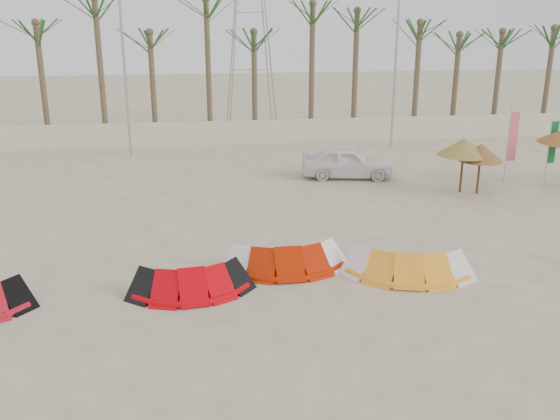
{
  "coord_description": "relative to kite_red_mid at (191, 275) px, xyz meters",
  "views": [
    {
      "loc": [
        -2.44,
        -12.53,
        7.47
      ],
      "look_at": [
        0.0,
        6.0,
        1.3
      ],
      "focal_mm": 40.0,
      "sensor_mm": 36.0,
      "label": 1
    }
  ],
  "objects": [
    {
      "name": "ground",
      "position": [
        2.82,
        -3.3,
        -0.42
      ],
      "size": [
        120.0,
        120.0,
        0.0
      ],
      "primitive_type": "plane",
      "color": "#C8B595",
      "rests_on": "ground"
    },
    {
      "name": "parasol_left",
      "position": [
        11.74,
        7.72,
        1.33
      ],
      "size": [
        1.86,
        1.86,
        2.11
      ],
      "color": "#4C331E",
      "rests_on": "ground"
    },
    {
      "name": "flag_green",
      "position": [
        15.62,
        9.02,
        1.27
      ],
      "size": [
        0.45,
        0.13,
        2.85
      ],
      "color": "#A5A8AD",
      "rests_on": "ground"
    },
    {
      "name": "pylon",
      "position": [
        3.82,
        24.7,
        -0.42
      ],
      "size": [
        3.0,
        3.0,
        14.0
      ],
      "primitive_type": null,
      "color": "#A5A8AD",
      "rests_on": "ground"
    },
    {
      "name": "kite_red_mid",
      "position": [
        0.0,
        0.0,
        0.0
      ],
      "size": [
        3.42,
        1.82,
        0.9
      ],
      "color": "#C60008",
      "rests_on": "ground"
    },
    {
      "name": "flag_pink",
      "position": [
        13.79,
        9.16,
        1.53
      ],
      "size": [
        0.45,
        0.06,
        3.29
      ],
      "color": "#A5A8AD",
      "rests_on": "ground"
    },
    {
      "name": "lamp_b",
      "position": [
        -3.15,
        16.7,
        5.35
      ],
      "size": [
        1.25,
        0.14,
        11.0
      ],
      "color": "#A5A8AD",
      "rests_on": "ground"
    },
    {
      "name": "palm_line",
      "position": [
        3.48,
        20.2,
        6.03
      ],
      "size": [
        52.0,
        4.0,
        7.7
      ],
      "color": "brown",
      "rests_on": "ground"
    },
    {
      "name": "boundary_wall",
      "position": [
        2.82,
        18.7,
        0.23
      ],
      "size": [
        60.0,
        0.3,
        1.3
      ],
      "primitive_type": "cube",
      "color": "beige",
      "rests_on": "ground"
    },
    {
      "name": "lamp_c",
      "position": [
        10.85,
        16.7,
        5.35
      ],
      "size": [
        1.25,
        0.14,
        11.0
      ],
      "color": "#A5A8AD",
      "rests_on": "ground"
    },
    {
      "name": "parasol_mid",
      "position": [
        11.13,
        8.03,
        1.5
      ],
      "size": [
        2.17,
        2.17,
        2.28
      ],
      "color": "#4C331E",
      "rests_on": "ground"
    },
    {
      "name": "car",
      "position": [
        6.95,
        10.92,
        0.28
      ],
      "size": [
        4.34,
        2.33,
        1.4
      ],
      "primitive_type": "imported",
      "rotation": [
        0.0,
        0.0,
        1.4
      ],
      "color": "white",
      "rests_on": "ground"
    },
    {
      "name": "kite_red_right",
      "position": [
        2.77,
        1.24,
        0.0
      ],
      "size": [
        3.62,
        1.61,
        0.9
      ],
      "color": "#AB1900",
      "rests_on": "ground"
    },
    {
      "name": "kite_orange",
      "position": [
        6.16,
        0.33,
        0.0
      ],
      "size": [
        3.9,
        2.34,
        0.9
      ],
      "color": "orange",
      "rests_on": "ground"
    }
  ]
}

